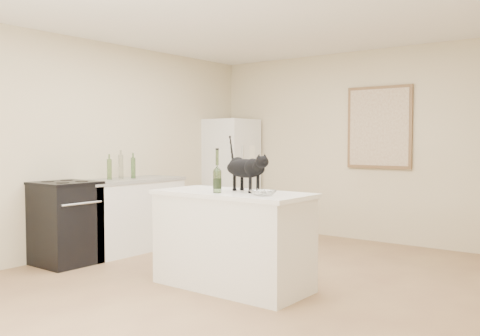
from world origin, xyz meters
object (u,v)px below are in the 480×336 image
glass_bowl (263,193)px  fridge (231,174)px  wine_bottle (217,173)px  stove (65,224)px  black_cat (245,171)px

glass_bowl → fridge: bearing=132.8°
wine_bottle → glass_bowl: size_ratio=1.70×
fridge → glass_bowl: (2.49, -2.69, 0.08)m
stove → wine_bottle: size_ratio=2.53×
fridge → wine_bottle: size_ratio=4.78×
stove → black_cat: 2.29m
glass_bowl → black_cat: bearing=148.2°
fridge → stove: bearing=-90.0°
stove → fridge: (0.00, 2.95, 0.40)m
stove → wine_bottle: bearing=6.7°
fridge → glass_bowl: size_ratio=8.13×
fridge → wine_bottle: 3.38m
glass_bowl → wine_bottle: bearing=-176.8°
stove → black_cat: bearing=12.6°
black_cat → wine_bottle: black_cat is taller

